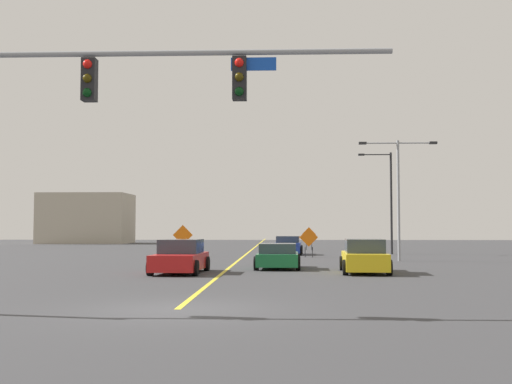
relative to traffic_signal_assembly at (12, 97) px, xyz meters
name	(u,v)px	position (x,y,z in m)	size (l,w,h in m)	color
ground	(177,310)	(4.11, 0.02, -5.15)	(165.35, 165.35, 0.00)	#38383A
road_centre_stripe	(254,248)	(4.11, 45.95, -5.15)	(0.16, 91.86, 0.01)	yellow
traffic_signal_assembly	(12,97)	(0.00, 0.00, 0.00)	(14.81, 0.44, 6.67)	gray
street_lamp_mid_right	(388,197)	(14.47, 31.39, -0.98)	(2.45, 0.24, 7.42)	black
street_lamp_far_right	(398,187)	(13.45, 21.96, -0.85)	(4.53, 0.24, 7.02)	gray
construction_sign_left_shoulder	(183,236)	(-0.05, 27.87, -3.82)	(1.37, 0.06, 2.11)	orange
construction_sign_median_near	(309,239)	(8.43, 26.25, -3.95)	(1.22, 0.08, 1.91)	orange
construction_sign_left_lane	(309,235)	(9.05, 39.58, -3.91)	(1.19, 0.34, 1.96)	orange
car_yellow_near	(364,257)	(10.18, 12.38, -4.49)	(2.17, 4.41, 1.45)	gold
car_blue_far	(288,246)	(7.14, 30.34, -4.54)	(2.20, 3.93, 1.32)	#1E389E
car_red_mid	(180,258)	(2.29, 11.99, -4.50)	(2.19, 4.42, 1.43)	red
car_green_passing	(278,257)	(6.46, 15.00, -4.59)	(2.19, 3.89, 1.19)	#196B38
roadside_building_west	(87,219)	(-16.92, 61.23, -2.14)	(10.32, 7.15, 6.02)	#B2A893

